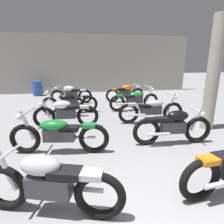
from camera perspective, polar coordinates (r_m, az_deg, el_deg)
The scene contains 12 objects.
back_wall at distance 12.47m, azimuth -5.72°, elevation 14.39°, with size 12.65×0.24×3.60m, color #9E998E.
support_pillar at distance 6.11m, azimuth 28.61°, elevation 9.98°, with size 0.36×0.36×3.20m, color #9E998E.
motorcycle_left_row_0 at distance 2.67m, azimuth -18.77°, elevation -19.99°, with size 1.92×0.72×0.88m.
motorcycle_left_row_1 at distance 4.22m, azimuth -16.03°, elevation -6.40°, with size 2.16×0.68×0.97m.
motorcycle_left_row_2 at distance 5.81m, azimuth -14.00°, elevation -0.26°, with size 1.97×0.48×0.88m.
motorcycle_left_row_3 at distance 7.39m, azimuth -12.95°, elevation 3.02°, with size 2.17×0.68×0.97m.
motorcycle_left_row_4 at distance 9.19m, azimuth -12.38°, elevation 5.43°, with size 1.97×0.48×0.88m.
motorcycle_right_row_1 at distance 4.74m, azimuth 18.25°, elevation -4.09°, with size 1.97×0.48×0.88m.
motorcycle_right_row_2 at distance 6.22m, azimuth 12.03°, elevation 0.79°, with size 2.17×0.68×0.97m.
motorcycle_right_row_3 at distance 7.75m, azimuth 7.00°, elevation 3.86°, with size 2.17×0.68×0.97m.
motorcycle_right_row_4 at distance 9.37m, azimuth 4.07°, elevation 5.93°, with size 1.97×0.48×0.88m.
oil_drum at distance 11.93m, azimuth -21.87°, elevation 6.72°, with size 0.59×0.59×0.85m.
Camera 1 is at (-0.86, -1.31, 1.97)m, focal length 29.82 mm.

